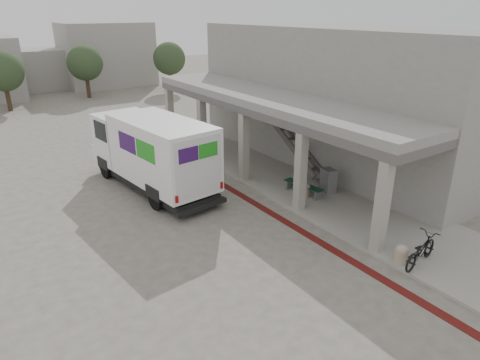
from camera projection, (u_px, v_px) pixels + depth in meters
ground at (265, 229)px, 16.31m from camera, size 120.00×120.00×0.00m
bike_lane_stripe at (256, 204)px, 18.37m from camera, size 0.35×40.00×0.01m
sidewalk at (339, 202)px, 18.38m from camera, size 4.40×28.00×0.12m
transit_building at (319, 101)px, 22.07m from camera, size 7.60×17.00×7.00m
distant_backdrop at (18, 66)px, 41.36m from camera, size 28.00×10.00×6.50m
tree_left at (3, 71)px, 34.01m from camera, size 3.20×3.20×4.80m
tree_mid at (85, 63)px, 39.20m from camera, size 3.20×3.20×4.80m
tree_right at (169, 59)px, 42.61m from camera, size 3.20×3.20×4.80m
fedex_truck at (151, 151)px, 19.38m from camera, size 3.33×8.17×3.39m
bench at (303, 187)px, 18.95m from camera, size 0.70×2.00×0.46m
bollard_near at (401, 254)px, 13.82m from camera, size 0.43×0.43×0.64m
bollard_far at (305, 190)px, 18.72m from camera, size 0.42×0.42×0.63m
utility_cabinet at (328, 181)px, 19.10m from camera, size 0.60×0.73×1.09m
bicycle_black at (421, 250)px, 13.65m from camera, size 2.02×1.00×1.02m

